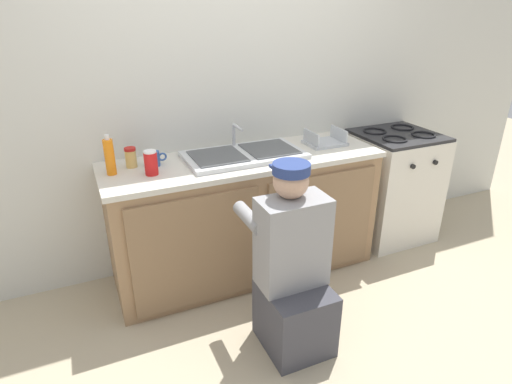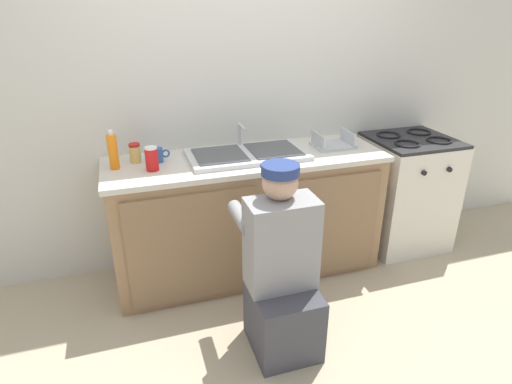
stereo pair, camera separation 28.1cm
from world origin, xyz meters
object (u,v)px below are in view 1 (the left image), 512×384
(stove_range, at_px, (391,185))
(sink_double_basin, at_px, (244,154))
(plumber_person, at_px, (293,275))
(soap_bottle_orange, at_px, (110,157))
(dish_rack_tray, at_px, (325,141))
(condiment_jar, at_px, (131,157))
(coffee_mug, at_px, (154,159))
(soda_cup_red, at_px, (151,163))

(stove_range, bearing_deg, sink_double_basin, 179.91)
(plumber_person, distance_m, soap_bottle_orange, 1.29)
(soap_bottle_orange, bearing_deg, stove_range, -0.95)
(plumber_person, relative_size, dish_rack_tray, 3.94)
(condiment_jar, relative_size, coffee_mug, 1.02)
(plumber_person, relative_size, coffee_mug, 8.76)
(stove_range, relative_size, plumber_person, 0.83)
(sink_double_basin, xyz_separation_m, soap_bottle_orange, (-0.86, 0.03, 0.09))
(dish_rack_tray, bearing_deg, condiment_jar, 176.08)
(coffee_mug, relative_size, soap_bottle_orange, 0.50)
(soap_bottle_orange, bearing_deg, condiment_jar, 31.49)
(sink_double_basin, relative_size, coffee_mug, 6.35)
(stove_range, relative_size, soda_cup_red, 6.02)
(sink_double_basin, bearing_deg, plumber_person, -93.01)
(condiment_jar, relative_size, soap_bottle_orange, 0.51)
(dish_rack_tray, xyz_separation_m, soda_cup_red, (-1.29, -0.09, 0.05))
(soda_cup_red, height_order, condiment_jar, soda_cup_red)
(soda_cup_red, relative_size, soap_bottle_orange, 0.61)
(sink_double_basin, xyz_separation_m, soda_cup_red, (-0.64, -0.07, 0.06))
(sink_double_basin, height_order, soap_bottle_orange, soap_bottle_orange)
(soda_cup_red, bearing_deg, soap_bottle_orange, 155.71)
(plumber_person, height_order, condiment_jar, plumber_person)
(condiment_jar, bearing_deg, dish_rack_tray, -3.92)
(stove_range, relative_size, coffee_mug, 7.27)
(dish_rack_tray, bearing_deg, stove_range, -1.90)
(stove_range, relative_size, condiment_jar, 7.15)
(sink_double_basin, height_order, condiment_jar, sink_double_basin)
(soda_cup_red, height_order, coffee_mug, soda_cup_red)
(dish_rack_tray, xyz_separation_m, coffee_mug, (-1.25, 0.06, 0.02))
(soap_bottle_orange, bearing_deg, soda_cup_red, -24.29)
(stove_range, xyz_separation_m, plumber_person, (-1.37, -0.80, 0.01))
(stove_range, bearing_deg, coffee_mug, 177.58)
(condiment_jar, xyz_separation_m, coffee_mug, (0.14, -0.04, -0.02))
(stove_range, relative_size, dish_rack_tray, 3.27)
(coffee_mug, bearing_deg, stove_range, -2.42)
(plumber_person, relative_size, soap_bottle_orange, 4.42)
(soda_cup_red, bearing_deg, condiment_jar, 116.83)
(sink_double_basin, xyz_separation_m, plumber_person, (-0.04, -0.81, -0.45))
(stove_range, distance_m, soda_cup_red, 2.03)
(sink_double_basin, relative_size, plumber_person, 0.72)
(plumber_person, relative_size, soda_cup_red, 7.26)
(dish_rack_tray, xyz_separation_m, soap_bottle_orange, (-1.52, 0.01, 0.09))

